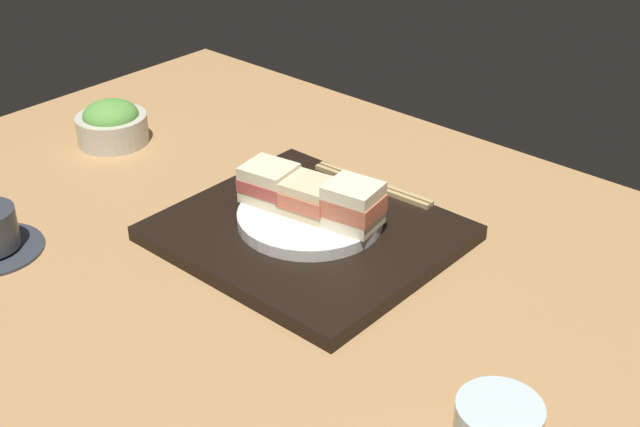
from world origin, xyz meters
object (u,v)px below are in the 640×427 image
object	(u,v)px
sandwich_plate	(310,217)
salad_bowl	(112,124)
chopsticks_pair	(372,184)
sandwich_far	(269,183)
sandwich_near	(353,205)
sandwich_middle	(310,197)

from	to	relation	value
sandwich_plate	salad_bowl	distance (cm)	45.36
chopsticks_pair	sandwich_far	bearing A→B (deg)	66.35
sandwich_near	sandwich_far	xyz separation A→B (cm)	(13.15, 2.35, -0.40)
sandwich_far	salad_bowl	bearing A→B (deg)	-2.37
sandwich_middle	chopsticks_pair	world-z (taller)	sandwich_middle
sandwich_middle	sandwich_plate	bearing A→B (deg)	-104.04
sandwich_plate	salad_bowl	xyz separation A→B (cm)	(45.36, -0.43, 0.41)
sandwich_near	sandwich_middle	xyz separation A→B (cm)	(6.58, 1.18, -0.69)
sandwich_middle	sandwich_near	bearing A→B (deg)	-169.85
sandwich_middle	salad_bowl	distance (cm)	45.44
sandwich_plate	sandwich_middle	bearing A→B (deg)	75.96
sandwich_near	sandwich_far	world-z (taller)	sandwich_near
sandwich_near	sandwich_middle	size ratio (longest dim) A/B	0.99
sandwich_near	chopsticks_pair	xyz separation A→B (cm)	(6.60, -12.63, -4.35)
sandwich_plate	sandwich_far	distance (cm)	7.53
sandwich_near	chopsticks_pair	size ratio (longest dim) A/B	0.39
sandwich_middle	chopsticks_pair	distance (cm)	14.28
sandwich_plate	sandwich_near	world-z (taller)	sandwich_near
sandwich_middle	chopsticks_pair	xyz separation A→B (cm)	(0.02, -13.80, -3.66)
sandwich_plate	sandwich_far	world-z (taller)	sandwich_far
sandwich_far	sandwich_plate	bearing A→B (deg)	-169.85
sandwich_middle	chopsticks_pair	bearing A→B (deg)	-89.93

